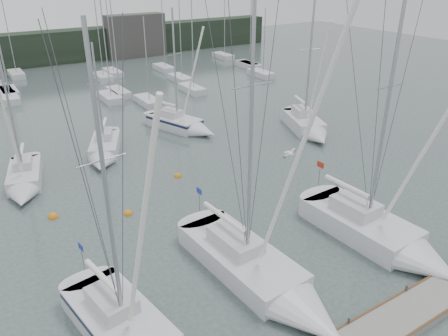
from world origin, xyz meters
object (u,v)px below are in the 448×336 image
object	(u,v)px
sailboat_mid_e	(309,128)
buoy_b	(178,176)
sailboat_near_right	(390,241)
sailboat_mid_d	(185,125)
sailboat_mid_c	(104,152)
buoy_c	(53,217)
buoy_a	(128,214)
sailboat_near_center	(271,283)
sailboat_mid_b	(24,183)

from	to	relation	value
sailboat_mid_e	buoy_b	distance (m)	14.93
sailboat_near_right	sailboat_mid_d	size ratio (longest dim) A/B	1.29
sailboat_mid_e	sailboat_mid_d	bearing A→B (deg)	164.77
sailboat_mid_c	buoy_c	xyz separation A→B (m)	(-5.90, -7.49, -0.53)
sailboat_mid_c	sailboat_mid_e	xyz separation A→B (m)	(18.46, -4.91, 0.07)
buoy_c	sailboat_mid_d	bearing A→B (deg)	33.13
sailboat_mid_c	buoy_a	size ratio (longest dim) A/B	17.05
buoy_b	sailboat_mid_e	bearing A→B (deg)	6.11
sailboat_mid_c	buoy_b	bearing A→B (deg)	-36.92
sailboat_mid_e	buoy_a	distance (m)	20.67
sailboat_near_center	sailboat_mid_d	xyz separation A→B (m)	(7.15, 22.72, 0.01)
sailboat_mid_c	sailboat_mid_b	bearing A→B (deg)	-136.51
sailboat_mid_b	sailboat_mid_d	bearing A→B (deg)	29.16
sailboat_near_center	sailboat_mid_b	world-z (taller)	sailboat_near_center
buoy_a	sailboat_mid_b	bearing A→B (deg)	124.64
sailboat_near_right	sailboat_mid_c	xyz separation A→B (m)	(-9.58, 21.43, -0.08)
sailboat_near_right	buoy_c	distance (m)	20.83
sailboat_near_center	sailboat_mid_e	size ratio (longest dim) A/B	1.33
sailboat_near_center	sailboat_near_right	size ratio (longest dim) A/B	1.10
sailboat_mid_c	buoy_a	world-z (taller)	sailboat_mid_c
sailboat_mid_d	sailboat_near_right	bearing A→B (deg)	-108.12
sailboat_near_center	sailboat_mid_b	distance (m)	20.06
sailboat_near_right	buoy_b	bearing A→B (deg)	108.90
sailboat_mid_d	buoy_b	xyz separation A→B (m)	(-5.18, -8.60, -0.57)
sailboat_mid_e	buoy_b	size ratio (longest dim) A/B	22.92
buoy_b	sailboat_mid_d	bearing A→B (deg)	58.93
sailboat_mid_b	sailboat_near_right	bearing A→B (deg)	-36.45
sailboat_near_center	buoy_b	size ratio (longest dim) A/B	30.47
sailboat_near_right	buoy_c	xyz separation A→B (m)	(-15.47, 13.94, -0.61)
sailboat_mid_e	buoy_c	size ratio (longest dim) A/B	19.56
sailboat_mid_e	buoy_c	distance (m)	24.50
sailboat_near_right	sailboat_mid_e	world-z (taller)	sailboat_near_right
sailboat_near_right	sailboat_mid_e	size ratio (longest dim) A/B	1.21
sailboat_near_right	sailboat_mid_c	bearing A→B (deg)	111.24
sailboat_mid_b	buoy_b	xyz separation A→B (m)	(10.33, -4.12, -0.50)
sailboat_near_right	sailboat_mid_c	size ratio (longest dim) A/B	1.55
sailboat_near_center	sailboat_mid_d	world-z (taller)	sailboat_near_center
buoy_a	buoy_b	world-z (taller)	buoy_a
sailboat_near_center	buoy_c	xyz separation A→B (m)	(-7.56, 13.13, -0.55)
sailboat_mid_d	buoy_a	size ratio (longest dim) A/B	20.57
sailboat_near_right	buoy_c	world-z (taller)	sailboat_near_right
sailboat_mid_e	buoy_b	xyz separation A→B (m)	(-14.83, -1.59, -0.60)
buoy_a	buoy_b	distance (m)	6.17
sailboat_near_center	sailboat_near_right	world-z (taller)	sailboat_near_center
sailboat_mid_b	sailboat_mid_d	size ratio (longest dim) A/B	0.88
sailboat_mid_b	sailboat_mid_e	size ratio (longest dim) A/B	0.82
sailboat_mid_b	sailboat_mid_e	xyz separation A→B (m)	(25.16, -2.53, 0.09)
buoy_a	buoy_b	xyz separation A→B (m)	(5.26, 3.22, 0.00)
sailboat_near_center	buoy_a	bearing A→B (deg)	103.16
sailboat_mid_b	sailboat_mid_e	bearing A→B (deg)	7.29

